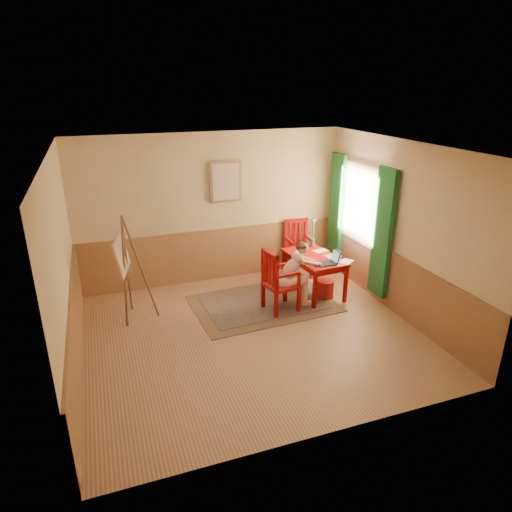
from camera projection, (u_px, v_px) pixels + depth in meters
name	position (u px, v px, depth m)	size (l,w,h in m)	color
room	(252.00, 248.00, 6.41)	(5.04, 4.54, 2.84)	tan
wainscot	(237.00, 284.00, 7.43)	(5.00, 4.50, 1.00)	#AE774B
window	(359.00, 216.00, 8.15)	(0.12, 2.01, 2.20)	white
wall_portrait	(226.00, 182.00, 8.24)	(0.60, 0.05, 0.76)	#A87D59
rug	(264.00, 303.00, 7.85)	(2.48, 1.72, 0.02)	#8C7251
table	(314.00, 261.00, 8.04)	(0.83, 1.26, 0.72)	red
chair_left	(278.00, 281.00, 7.43)	(0.57, 0.55, 1.08)	red
chair_back	(298.00, 247.00, 8.97)	(0.51, 0.53, 1.07)	red
figure	(294.00, 273.00, 7.53)	(0.88, 0.44, 1.15)	beige
laptop	(329.00, 261.00, 7.66)	(0.38, 0.24, 0.22)	#1E2338
papers	(325.00, 255.00, 8.04)	(0.89, 0.95, 0.00)	white
vase	(312.00, 233.00, 8.40)	(0.19, 0.28, 0.57)	#3F724C
wastebasket	(325.00, 289.00, 8.04)	(0.31, 0.31, 0.33)	red
easel	(124.00, 259.00, 7.03)	(0.65, 0.78, 1.74)	brown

